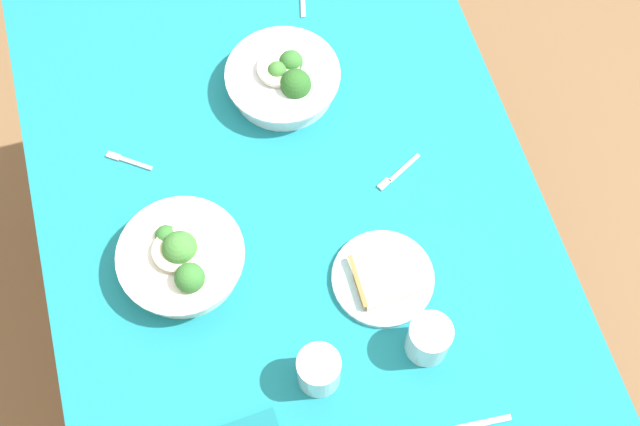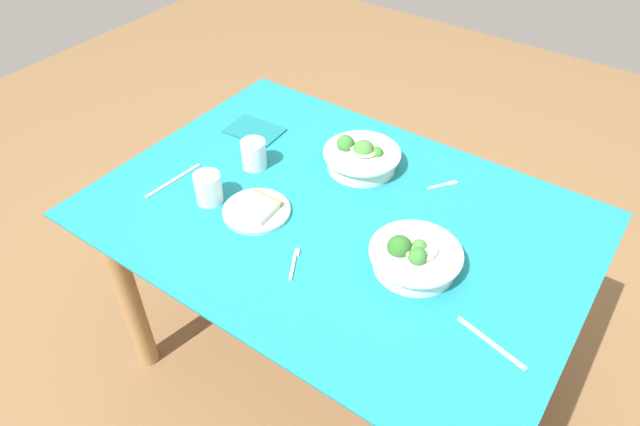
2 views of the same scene
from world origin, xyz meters
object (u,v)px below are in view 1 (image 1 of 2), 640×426
Objects in this scene: water_glass_center at (319,370)px; fork_by_near_bowl at (398,174)px; broccoli_bowl_far at (284,80)px; water_glass_side at (429,339)px; fork_by_far_bowl at (127,161)px; broccoli_bowl_near at (182,259)px; bread_side_plate at (382,278)px.

fork_by_near_bowl is (-0.35, 0.26, -0.04)m from water_glass_center.
water_glass_side is at bearing 10.07° from broccoli_bowl_far.
broccoli_bowl_near is at bearing 140.01° from fork_by_far_bowl.
broccoli_bowl_far reaches higher than fork_by_far_bowl.
broccoli_bowl_far is 0.99× the size of broccoli_bowl_near.
broccoli_bowl_far is at bearing -131.15° from fork_by_far_bowl.
broccoli_bowl_near is 2.29× the size of fork_by_near_bowl.
broccoli_bowl_near is (0.33, -0.28, 0.00)m from broccoli_bowl_far.
water_glass_side is at bearing 51.40° from fork_by_near_bowl.
fork_by_near_bowl is at bearing 143.49° from water_glass_center.
water_glass_center is 0.99× the size of water_glass_side.
bread_side_plate is 0.56m from fork_by_far_bowl.
water_glass_center is 0.20m from water_glass_side.
bread_side_plate is at bearing 173.34° from fork_by_far_bowl.
water_glass_side reaches higher than fork_by_near_bowl.
bread_side_plate is 0.15m from water_glass_side.
broccoli_bowl_far is 2.58× the size of water_glass_side.
broccoli_bowl_far is 2.74× the size of fork_by_far_bowl.
broccoli_bowl_far is 0.61m from water_glass_center.
fork_by_far_bowl is at bearing -165.61° from broccoli_bowl_near.
water_glass_side is at bearing 55.24° from broccoli_bowl_near.
broccoli_bowl_near is 2.75× the size of fork_by_far_bowl.
broccoli_bowl_near reaches higher than bread_side_plate.
bread_side_plate is 1.86× the size of fork_by_near_bowl.
bread_side_plate is 0.22m from water_glass_center.
water_glass_side is 0.35m from fork_by_near_bowl.
broccoli_bowl_near is 1.23× the size of bread_side_plate.
bread_side_plate is (0.13, 0.35, -0.03)m from broccoli_bowl_near.
broccoli_bowl_near is 2.60× the size of water_glass_side.
broccoli_bowl_far is 2.62× the size of water_glass_center.
broccoli_bowl_near reaches higher than fork_by_far_bowl.
broccoli_bowl_far is at bearing -171.43° from bread_side_plate.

